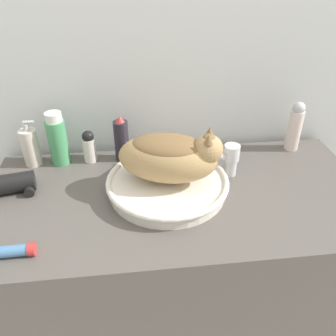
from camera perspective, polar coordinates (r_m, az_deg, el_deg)
The scene contains 12 objects.
wall_back at distance 1.34m, azimuth -0.16°, elevation 19.28°, with size 8.00×0.05×2.40m.
vanity_counter at distance 1.45m, azimuth 1.60°, elevation -16.94°, with size 1.27×0.62×0.81m.
sink_basin at distance 1.17m, azimuth -0.09°, elevation -2.58°, with size 0.40×0.40×0.05m.
cat at distance 1.11m, azimuth 0.37°, elevation 2.06°, with size 0.35×0.30×0.18m.
faucet at distance 1.25m, azimuth 9.73°, elevation 1.60°, with size 0.14×0.07×0.13m.
deodorant_stick at distance 1.35m, azimuth -12.52°, elevation 3.43°, with size 0.05×0.05×0.12m.
mouthwash_bottle at distance 1.35m, azimuth -17.30°, elevation 4.39°, with size 0.07×0.07×0.20m.
hairspray_can_black at distance 1.33m, azimuth -7.47°, elevation 4.53°, with size 0.05×0.05×0.18m.
soap_pump_bottle at distance 1.38m, azimuth -21.19°, elevation 3.17°, with size 0.06×0.06×0.18m.
lotion_bottle_white at distance 1.46m, azimuth 19.71°, elevation 6.34°, with size 0.05×0.05×0.20m.
cream_tube at distance 1.05m, azimuth -24.93°, elevation -12.13°, with size 0.17×0.04×0.04m.
hair_dryer at distance 1.27m, azimuth -23.39°, elevation -2.31°, with size 0.16×0.11×0.07m.
Camera 1 is at (-0.15, -0.61, 1.52)m, focal length 38.00 mm.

